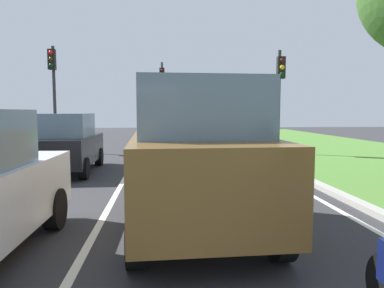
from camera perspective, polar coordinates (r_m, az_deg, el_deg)
name	(u,v)px	position (r m, az deg, el deg)	size (l,w,h in m)	color
ground_plane	(152,170)	(11.35, -6.49, -4.14)	(60.00, 60.00, 0.00)	#2D2D30
lane_line_center	(129,170)	(11.39, -10.02, -4.14)	(0.12, 32.00, 0.01)	silver
lane_line_right_edge	(263,168)	(11.81, 11.29, -3.83)	(0.12, 32.00, 0.01)	silver
curb_right	(278,166)	(11.95, 13.60, -3.49)	(0.24, 48.00, 0.12)	#9E9B93
car_suv_ahead	(194,154)	(5.68, 0.38, -1.55)	(2.09, 4.56, 2.28)	brown
car_hatchback_far	(66,143)	(11.34, -19.55, 0.08)	(1.77, 3.72, 1.78)	black
traffic_light_near_right	(280,85)	(15.53, 13.90, 9.18)	(0.32, 0.50, 4.40)	#2D2D2D
traffic_light_overhead_left	(53,80)	(17.43, -21.35, 9.56)	(0.32, 0.50, 4.78)	#2D2D2D
traffic_light_far_median	(162,89)	(23.10, -4.81, 8.82)	(0.32, 0.50, 4.98)	#2D2D2D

